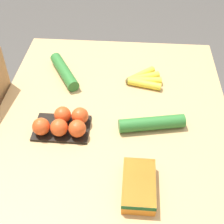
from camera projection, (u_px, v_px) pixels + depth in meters
The scene contains 7 objects.
ground_plane at pixel (112, 208), 1.82m from camera, with size 12.00×12.00×0.00m, color #4C4742.
dining_table at pixel (112, 133), 1.38m from camera, with size 1.22×0.99×0.75m.
banana_bunch at pixel (143, 79), 1.47m from camera, with size 0.17×0.17×0.03m.
tomato_pack at pixel (64, 124), 1.23m from camera, with size 0.15×0.22×0.08m.
carrot_bag at pixel (139, 185), 1.03m from camera, with size 0.19×0.11×0.05m.
cucumber_near at pixel (64, 71), 1.50m from camera, with size 0.26×0.18×0.05m.
cucumber_far at pixel (152, 123), 1.25m from camera, with size 0.11×0.27×0.05m.
Camera 1 is at (-0.93, -0.07, 1.66)m, focal length 50.00 mm.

